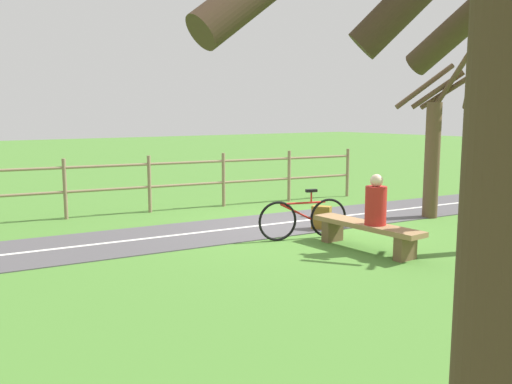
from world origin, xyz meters
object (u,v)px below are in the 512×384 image
person_seated (376,203)px  bicycle (303,218)px  tree_far_left (436,141)px  backpack (322,218)px  bench (367,231)px

person_seated → bicycle: bearing=12.4°
bicycle → tree_far_left: 3.83m
person_seated → bicycle: 1.45m
bicycle → tree_far_left: size_ratio=0.47×
backpack → bicycle: bearing=116.7°
person_seated → tree_far_left: bearing=-69.7°
bench → person_seated: person_seated is taller
bicycle → person_seated: bearing=121.4°
backpack → tree_far_left: tree_far_left is taller
bench → tree_far_left: bearing=-72.3°
person_seated → bicycle: (1.35, 0.34, -0.42)m
person_seated → tree_far_left: (1.34, -3.28, 0.83)m
bench → tree_far_left: 3.72m
tree_far_left → bicycle: bearing=89.9°
bench → backpack: backpack is taller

